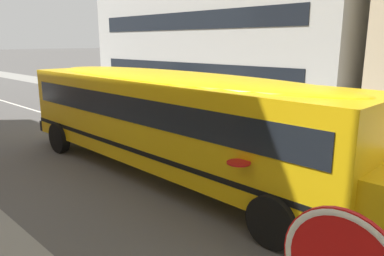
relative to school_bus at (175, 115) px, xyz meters
name	(u,v)px	position (x,y,z in m)	size (l,w,h in m)	color
ground_plane	(152,146)	(-2.96, 1.53, -1.78)	(400.00, 400.00, 0.00)	#54514F
sidewalk_far	(263,117)	(-2.96, 8.95, -1.78)	(120.00, 3.00, 0.01)	gray
lane_centreline	(152,146)	(-2.96, 1.53, -1.78)	(110.00, 0.16, 0.01)	silver
school_bus	(175,115)	(0.00, 0.00, 0.00)	(13.44, 3.25, 3.00)	yellow
parked_car_white_end_of_row	(89,86)	(-15.49, 6.26, -0.94)	(3.98, 2.04, 1.64)	silver
apartment_block_far_left	(231,2)	(-10.26, 15.17, 4.87)	(20.66, 9.50, 13.30)	#B7B7B2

